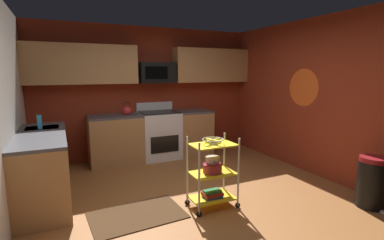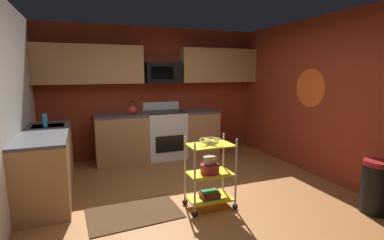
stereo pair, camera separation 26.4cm
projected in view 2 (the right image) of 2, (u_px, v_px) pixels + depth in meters
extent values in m
cube|color=#995B2D|center=(199.00, 202.00, 3.88)|extent=(4.40, 4.80, 0.04)
cube|color=maroon|center=(154.00, 92.00, 5.90)|extent=(4.52, 0.06, 2.60)
cube|color=maroon|center=(331.00, 99.00, 4.45)|extent=(0.06, 4.80, 2.60)
cylinder|color=#E5591E|center=(310.00, 88.00, 4.81)|extent=(0.00, 0.65, 0.65)
cube|color=#B27F4C|center=(159.00, 136.00, 5.74)|extent=(2.44, 0.60, 0.88)
cube|color=#4C4C51|center=(159.00, 114.00, 5.66)|extent=(2.44, 0.60, 0.04)
cube|color=#B27F4C|center=(48.00, 165.00, 3.96)|extent=(0.60, 1.79, 0.88)
cube|color=#4C4C51|center=(45.00, 133.00, 3.89)|extent=(0.60, 1.79, 0.04)
cube|color=#B7BABC|center=(48.00, 131.00, 4.31)|extent=(0.44, 0.36, 0.16)
cube|color=white|center=(165.00, 135.00, 5.78)|extent=(0.76, 0.64, 0.92)
cube|color=black|center=(170.00, 144.00, 5.50)|extent=(0.56, 0.01, 0.32)
cube|color=white|center=(161.00, 106.00, 5.95)|extent=(0.76, 0.06, 0.18)
cube|color=black|center=(165.00, 112.00, 5.70)|extent=(0.72, 0.60, 0.02)
cube|color=#B27F4C|center=(89.00, 64.00, 5.19)|extent=(1.93, 0.33, 0.70)
cube|color=#B27F4C|center=(218.00, 66.00, 6.11)|extent=(1.67, 0.33, 0.70)
cube|color=black|center=(163.00, 73.00, 5.67)|extent=(0.70, 0.38, 0.40)
cube|color=black|center=(162.00, 73.00, 5.47)|extent=(0.44, 0.01, 0.24)
cylinder|color=silver|center=(195.00, 179.00, 3.35)|extent=(0.02, 0.02, 0.88)
cylinder|color=black|center=(195.00, 214.00, 3.42)|extent=(0.07, 0.02, 0.07)
cylinder|color=silver|center=(236.00, 173.00, 3.54)|extent=(0.02, 0.02, 0.88)
cylinder|color=black|center=(235.00, 207.00, 3.62)|extent=(0.07, 0.02, 0.07)
cylinder|color=silver|center=(185.00, 170.00, 3.67)|extent=(0.02, 0.02, 0.88)
cylinder|color=black|center=(185.00, 202.00, 3.74)|extent=(0.07, 0.02, 0.07)
cylinder|color=silver|center=(223.00, 165.00, 3.86)|extent=(0.02, 0.02, 0.88)
cylinder|color=black|center=(223.00, 196.00, 3.94)|extent=(0.07, 0.02, 0.07)
cube|color=yellow|center=(210.00, 198.00, 3.66)|extent=(0.55, 0.35, 0.02)
cube|color=yellow|center=(210.00, 174.00, 3.61)|extent=(0.55, 0.35, 0.02)
cube|color=yellow|center=(210.00, 145.00, 3.55)|extent=(0.55, 0.35, 0.02)
torus|color=silver|center=(210.00, 140.00, 3.54)|extent=(0.27, 0.27, 0.01)
cylinder|color=silver|center=(210.00, 144.00, 3.54)|extent=(0.12, 0.12, 0.02)
ellipsoid|color=yellow|center=(213.00, 140.00, 3.57)|extent=(0.17, 0.09, 0.04)
ellipsoid|color=yellow|center=(208.00, 140.00, 3.58)|extent=(0.09, 0.17, 0.04)
ellipsoid|color=yellow|center=(207.00, 142.00, 3.51)|extent=(0.17, 0.09, 0.04)
ellipsoid|color=yellow|center=(213.00, 142.00, 3.50)|extent=(0.09, 0.17, 0.04)
cylinder|color=maroon|center=(210.00, 169.00, 3.60)|extent=(0.24, 0.24, 0.11)
torus|color=maroon|center=(210.00, 165.00, 3.59)|extent=(0.25, 0.25, 0.01)
cylinder|color=silver|center=(210.00, 160.00, 3.62)|extent=(0.17, 0.17, 0.08)
torus|color=silver|center=(210.00, 157.00, 3.62)|extent=(0.18, 0.18, 0.01)
cube|color=#1E4C8C|center=(210.00, 197.00, 3.66)|extent=(0.23, 0.19, 0.03)
cube|color=#B22626|center=(210.00, 194.00, 3.66)|extent=(0.24, 0.18, 0.04)
cube|color=#26723F|center=(210.00, 192.00, 3.65)|extent=(0.22, 0.13, 0.03)
sphere|color=red|center=(133.00, 110.00, 5.46)|extent=(0.18, 0.18, 0.18)
sphere|color=black|center=(133.00, 106.00, 5.45)|extent=(0.03, 0.03, 0.03)
cone|color=red|center=(137.00, 109.00, 5.49)|extent=(0.09, 0.04, 0.06)
torus|color=black|center=(133.00, 104.00, 5.45)|extent=(0.12, 0.01, 0.12)
cylinder|color=#2D8CBF|center=(45.00, 120.00, 4.17)|extent=(0.06, 0.06, 0.20)
cylinder|color=black|center=(376.00, 189.00, 3.50)|extent=(0.34, 0.34, 0.60)
cylinder|color=maroon|center=(379.00, 163.00, 3.45)|extent=(0.33, 0.33, 0.06)
cube|color=#472D19|center=(134.00, 213.00, 3.51)|extent=(1.14, 0.77, 0.01)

